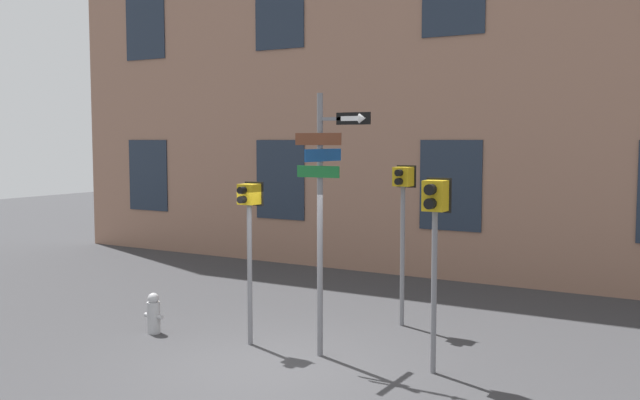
# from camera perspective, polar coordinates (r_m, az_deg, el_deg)

# --- Properties ---
(ground_plane) EXTENTS (60.00, 60.00, 0.00)m
(ground_plane) POSITION_cam_1_polar(r_m,az_deg,el_deg) (10.78, -3.99, -13.17)
(ground_plane) COLOR #38383A
(street_sign_pole) EXTENTS (1.25, 1.06, 4.03)m
(street_sign_pole) POSITION_cam_1_polar(r_m,az_deg,el_deg) (10.77, 0.30, 0.01)
(street_sign_pole) COLOR slate
(street_sign_pole) RESTS_ON ground_plane
(pedestrian_signal_left) EXTENTS (0.36, 0.40, 2.65)m
(pedestrian_signal_left) POSITION_cam_1_polar(r_m,az_deg,el_deg) (11.52, -5.69, -1.62)
(pedestrian_signal_left) COLOR slate
(pedestrian_signal_left) RESTS_ON ground_plane
(pedestrian_signal_right) EXTENTS (0.37, 0.40, 2.79)m
(pedestrian_signal_right) POSITION_cam_1_polar(r_m,az_deg,el_deg) (10.14, 9.16, -1.62)
(pedestrian_signal_right) COLOR slate
(pedestrian_signal_right) RESTS_ON ground_plane
(pedestrian_signal_across) EXTENTS (0.37, 0.40, 2.88)m
(pedestrian_signal_across) POSITION_cam_1_polar(r_m,az_deg,el_deg) (12.72, 6.64, -0.21)
(pedestrian_signal_across) COLOR slate
(pedestrian_signal_across) RESTS_ON ground_plane
(fire_hydrant) EXTENTS (0.39, 0.23, 0.70)m
(fire_hydrant) POSITION_cam_1_polar(r_m,az_deg,el_deg) (12.75, -13.17, -8.85)
(fire_hydrant) COLOR #A5A5A8
(fire_hydrant) RESTS_ON ground_plane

